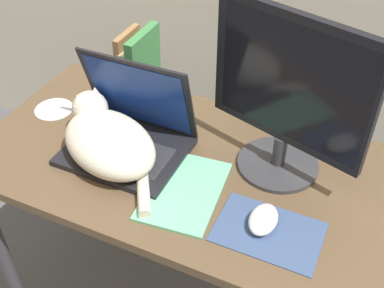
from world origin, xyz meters
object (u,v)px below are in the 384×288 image
object	(u,v)px
laptop	(130,134)
cat	(107,140)
external_monitor	(288,96)
notepad	(184,191)
computer_mouse	(263,219)
book_row	(138,70)
cd_disc	(54,109)

from	to	relation	value
laptop	cat	world-z (taller)	laptop
external_monitor	notepad	xyz separation A→B (m)	(-0.19, -0.19, -0.22)
computer_mouse	book_row	size ratio (longest dim) A/B	0.42
laptop	cat	xyz separation A→B (m)	(-0.03, -0.06, 0.02)
laptop	notepad	xyz separation A→B (m)	(0.21, -0.09, -0.05)
computer_mouse	book_row	xyz separation A→B (m)	(-0.52, 0.33, 0.09)
laptop	cat	bearing A→B (deg)	-116.96
notepad	cd_disc	world-z (taller)	notepad
cd_disc	computer_mouse	bearing A→B (deg)	-13.32
book_row	cd_disc	size ratio (longest dim) A/B	2.04
cd_disc	notepad	bearing A→B (deg)	-16.29
laptop	notepad	distance (m)	0.24
book_row	laptop	bearing A→B (deg)	-67.45
cd_disc	book_row	bearing A→B (deg)	34.45
cat	cd_disc	size ratio (longest dim) A/B	3.17
book_row	cat	bearing A→B (deg)	-78.25
computer_mouse	book_row	bearing A→B (deg)	147.52
cat	computer_mouse	distance (m)	0.47
laptop	book_row	distance (m)	0.24
external_monitor	computer_mouse	distance (m)	0.30
external_monitor	book_row	world-z (taller)	external_monitor
cat	cd_disc	distance (m)	0.31
cat	computer_mouse	size ratio (longest dim) A/B	3.72
external_monitor	notepad	bearing A→B (deg)	-134.11
external_monitor	book_row	bearing A→B (deg)	166.99
laptop	external_monitor	size ratio (longest dim) A/B	0.73
computer_mouse	notepad	xyz separation A→B (m)	(-0.22, 0.02, -0.02)
book_row	notepad	world-z (taller)	book_row
notepad	cat	bearing A→B (deg)	172.49
laptop	computer_mouse	size ratio (longest dim) A/B	3.18
cat	external_monitor	world-z (taller)	external_monitor
computer_mouse	notepad	bearing A→B (deg)	174.12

